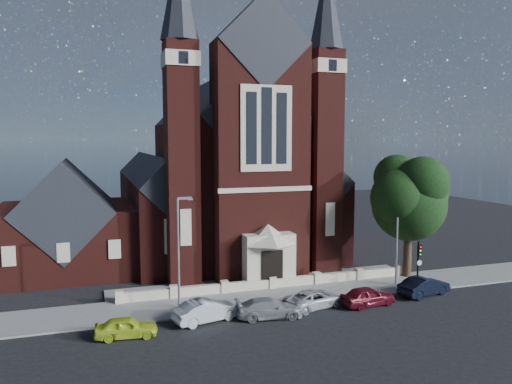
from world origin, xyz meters
TOP-DOWN VIEW (x-y plane):
  - ground at (0.00, 15.00)m, footprint 120.00×120.00m
  - pavement_strip at (0.00, 4.50)m, footprint 60.00×5.00m
  - forecourt_paving at (0.00, 8.50)m, footprint 26.00×3.00m
  - forecourt_wall at (0.00, 6.50)m, footprint 24.00×0.40m
  - church at (-0.00, 22.94)m, footprint 20.01×34.90m
  - parish_hall at (-16.00, 18.00)m, footprint 12.00×12.20m
  - street_tree at (12.60, 5.71)m, footprint 6.40×6.60m
  - street_lamp_left at (-7.91, 4.00)m, footprint 1.16×0.22m
  - street_lamp_right at (10.09, 4.00)m, footprint 1.16×0.22m
  - traffic_signal at (11.00, 2.43)m, footprint 0.28×0.42m
  - car_lime_van at (-11.95, -0.02)m, footprint 3.89×1.85m
  - car_silver_a at (-6.68, 1.06)m, footprint 4.80×2.72m
  - car_silver_b at (-2.47, 0.40)m, footprint 4.81×2.49m
  - car_white_suv at (1.33, 1.34)m, footprint 5.00×3.30m
  - car_dark_red at (5.21, 0.46)m, footprint 4.32×2.11m
  - car_navy at (10.65, 1.18)m, footprint 4.69×2.55m

SIDE VIEW (x-z plane):
  - ground at x=0.00m, z-range 0.00..0.00m
  - pavement_strip at x=0.00m, z-range -0.06..0.06m
  - forecourt_paving at x=0.00m, z-range -0.07..0.07m
  - forecourt_wall at x=0.00m, z-range -0.45..0.45m
  - car_white_suv at x=1.33m, z-range 0.00..1.28m
  - car_lime_van at x=-11.95m, z-range 0.00..1.28m
  - car_silver_b at x=-2.47m, z-range 0.00..1.33m
  - car_dark_red at x=5.21m, z-range 0.00..1.42m
  - car_navy at x=10.65m, z-range 0.00..1.47m
  - car_silver_a at x=-6.68m, z-range 0.00..1.50m
  - traffic_signal at x=11.00m, z-range 0.58..4.58m
  - parish_hall at x=-16.00m, z-range -1.11..9.13m
  - street_lamp_left at x=-7.91m, z-range 0.55..8.64m
  - street_lamp_right at x=10.09m, z-range 0.55..8.64m
  - street_tree at x=12.60m, z-range 1.61..12.31m
  - church at x=0.00m, z-range -6.41..22.79m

